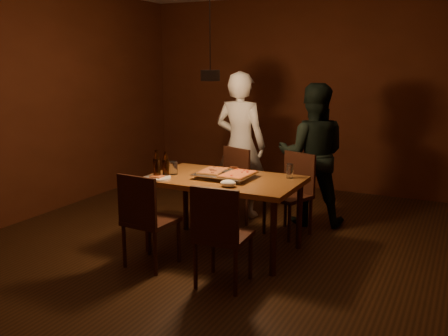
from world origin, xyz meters
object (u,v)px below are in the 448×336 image
at_px(beer_bottle_b, 166,164).
at_px(diner_white, 240,145).
at_px(plate_slice, 157,178).
at_px(pendant_lamp, 210,74).
at_px(chair_near_left, 145,212).
at_px(dining_table, 224,185).
at_px(chair_far_right, 293,186).
at_px(chair_far_left, 230,179).
at_px(pizza_tray, 225,175).
at_px(diner_dark, 312,155).
at_px(beer_bottle_a, 157,164).
at_px(chair_near_right, 220,227).

height_order(beer_bottle_b, diner_white, diner_white).
bearing_deg(plate_slice, pendant_lamp, 22.35).
xyz_separation_m(chair_near_left, diner_white, (0.09, 1.88, 0.35)).
distance_m(dining_table, beer_bottle_b, 0.62).
height_order(chair_far_right, plate_slice, chair_far_right).
relative_size(dining_table, plate_slice, 5.56).
relative_size(chair_far_left, diner_white, 0.31).
height_order(chair_far_left, beer_bottle_b, beer_bottle_b).
xyz_separation_m(pizza_tray, plate_slice, (-0.58, -0.33, -0.01)).
bearing_deg(chair_far_right, diner_dark, -79.72).
xyz_separation_m(diner_dark, pendant_lamp, (-0.61, -1.35, 0.94)).
relative_size(pizza_tray, diner_dark, 0.33).
bearing_deg(pendant_lamp, beer_bottle_a, -162.29).
relative_size(chair_far_left, diner_dark, 0.33).
bearing_deg(beer_bottle_a, diner_dark, 53.40).
distance_m(beer_bottle_a, diner_white, 1.46).
relative_size(beer_bottle_b, plate_slice, 0.94).
distance_m(dining_table, beer_bottle_a, 0.70).
height_order(diner_white, pendant_lamp, pendant_lamp).
bearing_deg(beer_bottle_b, dining_table, 21.27).
distance_m(beer_bottle_b, plate_slice, 0.17).
xyz_separation_m(chair_near_left, plate_slice, (-0.14, 0.41, 0.22)).
height_order(chair_near_left, diner_dark, diner_dark).
bearing_deg(dining_table, beer_bottle_a, -154.42).
relative_size(beer_bottle_a, beer_bottle_b, 1.09).
bearing_deg(diner_white, beer_bottle_a, 81.94).
distance_m(chair_far_right, diner_dark, 0.52).
relative_size(dining_table, pizza_tray, 2.73).
bearing_deg(beer_bottle_a, chair_far_left, 74.65).
bearing_deg(beer_bottle_b, chair_far_right, 45.67).
bearing_deg(beer_bottle_b, chair_far_left, 76.54).
relative_size(chair_far_right, chair_near_right, 1.12).
relative_size(plate_slice, pendant_lamp, 0.25).
bearing_deg(diner_dark, pizza_tray, 51.16).
bearing_deg(diner_dark, beer_bottle_a, 37.53).
xyz_separation_m(chair_near_left, beer_bottle_a, (-0.16, 0.45, 0.35)).
distance_m(chair_near_right, pendant_lamp, 1.47).
xyz_separation_m(dining_table, beer_bottle_a, (-0.60, -0.29, 0.21)).
xyz_separation_m(chair_near_right, pendant_lamp, (-0.44, 0.68, 1.22)).
xyz_separation_m(chair_far_right, beer_bottle_a, (-1.05, -1.09, 0.35)).
height_order(chair_near_left, beer_bottle_a, beer_bottle_a).
height_order(dining_table, chair_far_right, chair_far_right).
bearing_deg(diner_white, chair_near_left, 89.08).
xyz_separation_m(chair_near_right, diner_white, (-0.71, 1.95, 0.35)).
xyz_separation_m(chair_far_left, beer_bottle_a, (-0.29, -1.06, 0.35)).
bearing_deg(chair_far_left, plate_slice, 97.13).
relative_size(chair_far_right, pizza_tray, 0.99).
xyz_separation_m(chair_near_left, beer_bottle_b, (-0.10, 0.52, 0.34)).
height_order(chair_far_right, beer_bottle_a, beer_bottle_a).
bearing_deg(chair_far_right, chair_far_left, 23.14).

